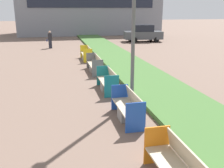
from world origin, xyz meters
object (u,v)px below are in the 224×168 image
Objects in this scene: bench_grey_frame at (95,66)px; bench_yellow_frame at (87,55)px; bench_teal_frame at (108,83)px; bench_blue_frame at (128,109)px; pedestrian_walking at (50,40)px; street_lamp_post at (134,4)px; parked_car_distant at (143,33)px.

bench_grey_frame is 3.90m from bench_yellow_frame.
bench_grey_frame is (0.01, 3.72, 0.01)m from bench_teal_frame.
bench_teal_frame is 3.72m from bench_grey_frame.
bench_blue_frame is 1.22× the size of pedestrian_walking.
bench_grey_frame is at bearing 96.38° from street_lamp_post.
parked_car_distant is (7.57, 17.19, 0.55)m from bench_teal_frame.
bench_grey_frame is 0.56× the size of parked_car_distant.
parked_car_distant is at bearing 16.55° from pedestrian_walking.
bench_blue_frame is 3.30m from bench_teal_frame.
bench_teal_frame is 18.79m from parked_car_distant.
street_lamp_post is at bearing 68.76° from bench_blue_frame.
bench_teal_frame is 0.96× the size of bench_yellow_frame.
bench_blue_frame and bench_yellow_frame have the same top height.
pedestrian_walking is at bearing 104.00° from bench_grey_frame.
street_lamp_post reaches higher than bench_blue_frame.
pedestrian_walking is at bearing 100.39° from bench_teal_frame.
street_lamp_post is at bearing -104.78° from parked_car_distant.
bench_yellow_frame is (0.00, 7.62, 0.00)m from bench_teal_frame.
bench_teal_frame is at bearing -79.61° from pedestrian_walking.
bench_grey_frame is 1.17× the size of bench_yellow_frame.
bench_yellow_frame is 7.05m from pedestrian_walking.
bench_yellow_frame is 0.31× the size of street_lamp_post.
bench_yellow_frame is (0.00, 10.92, 0.00)m from bench_blue_frame.
bench_grey_frame is at bearing -89.94° from bench_yellow_frame.
bench_yellow_frame is 12.21m from parked_car_distant.
parked_car_distant is at bearing 69.79° from street_lamp_post.
bench_teal_frame is at bearing -108.35° from parked_car_distant.
bench_teal_frame is 7.62m from bench_yellow_frame.
bench_teal_frame is 0.29× the size of street_lamp_post.
pedestrian_walking is (-2.60, 6.54, 0.44)m from bench_yellow_frame.
street_lamp_post is (0.61, -1.72, 3.37)m from bench_teal_frame.
bench_blue_frame is 21.85m from parked_car_distant.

